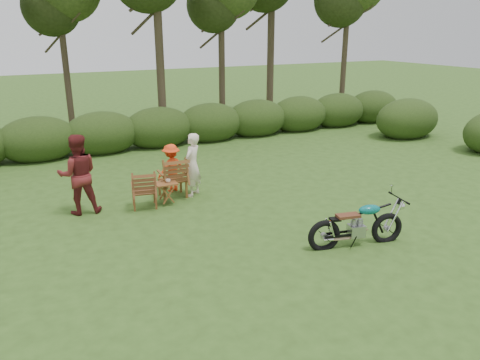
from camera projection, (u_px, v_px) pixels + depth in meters
name	position (u px, v px, depth m)	size (l,w,h in m)	color
ground	(301.00, 242.00, 9.27)	(80.00, 80.00, 0.00)	#2F4C19
tree_line	(161.00, 35.00, 16.53)	(22.52, 11.62, 8.14)	#3B2C20
motorcycle	(355.00, 245.00, 9.16)	(1.88, 0.72, 1.08)	#0DAFA6
lawn_chair_right	(173.00, 196.00, 11.78)	(0.71, 0.71, 1.04)	brown
lawn_chair_left	(145.00, 207.00, 11.10)	(0.63, 0.63, 0.92)	brown
side_table	(167.00, 193.00, 11.20)	(0.53, 0.44, 0.54)	brown
cup	(168.00, 181.00, 11.11)	(0.11, 0.11, 0.09)	beige
adult_a	(193.00, 195.00, 11.88)	(0.58, 0.38, 1.60)	#F1DBC7
adult_b	(82.00, 212.00, 10.76)	(0.89, 0.70, 1.84)	maroon
child	(173.00, 191.00, 12.19)	(0.80, 0.46, 1.24)	#F54217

